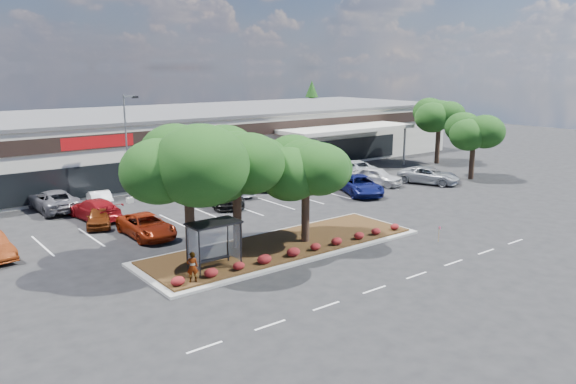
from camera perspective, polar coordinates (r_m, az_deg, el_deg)
ground at (r=32.79m, az=6.59°, el=-6.74°), size 160.00×160.00×0.00m
retail_store at (r=60.51m, az=-16.38°, el=4.78°), size 80.40×25.20×6.25m
landscape_island at (r=34.37m, az=-0.50°, el=-5.52°), size 18.00×6.00×0.26m
lane_markings at (r=40.45m, az=-3.93°, el=-2.94°), size 33.12×20.06×0.01m
shrub_row at (r=32.69m, az=1.75°, el=-5.78°), size 17.00×0.80×0.50m
bus_shelter at (r=29.97m, az=-7.68°, el=-3.99°), size 2.75×1.55×2.59m
island_tree_west at (r=30.59m, az=-10.06°, el=-0.06°), size 7.20×7.20×7.89m
island_tree_mid at (r=32.95m, az=-5.24°, el=0.47°), size 6.60×6.60×7.32m
island_tree_east at (r=34.16m, az=1.80°, el=0.25°), size 5.80×5.80×6.50m
tree_east_near at (r=58.01m, az=18.28°, el=4.44°), size 5.60×5.60×6.51m
tree_east_far at (r=66.61m, az=15.04°, el=6.09°), size 6.40×6.40×7.62m
conifer_north_east at (r=86.65m, az=2.41°, el=8.35°), size 3.96×3.96×9.00m
person_waiting at (r=28.64m, az=-9.69°, el=-7.51°), size 0.67×0.56×1.57m
light_pole at (r=46.99m, az=-15.92°, el=3.54°), size 1.40×0.81×8.70m
survey_stake at (r=36.72m, az=15.09°, el=-3.93°), size 0.07×0.14×1.00m
car_1 at (r=41.04m, az=-18.63°, el=-2.40°), size 2.97×4.22×1.34m
car_2 at (r=37.66m, az=-14.19°, el=-3.34°), size 2.43×5.24×1.45m
car_4 at (r=45.24m, az=-6.73°, el=-0.24°), size 3.85×6.26×1.69m
car_6 at (r=49.05m, az=7.35°, el=0.70°), size 4.85×6.45×1.63m
car_7 at (r=53.07m, az=8.95°, el=1.59°), size 3.46×5.34×1.69m
car_8 at (r=54.88m, az=14.09°, el=1.66°), size 4.64×6.27×1.58m
car_9 at (r=42.93m, az=-19.06°, el=-1.65°), size 2.79×5.55×1.55m
car_10 at (r=46.66m, az=-22.73°, el=-0.78°), size 2.90×5.98×1.64m
car_11 at (r=46.25m, az=-18.64°, el=-0.71°), size 2.30×4.54×1.43m
car_12 at (r=48.44m, az=-5.56°, el=0.45°), size 2.01×4.82×1.39m
car_13 at (r=51.06m, az=-3.66°, el=1.22°), size 2.70×5.62×1.58m
car_14 at (r=52.03m, az=0.92°, el=1.46°), size 4.44×6.25×1.58m
car_15 at (r=56.45m, az=1.65°, el=2.34°), size 4.52×6.31×1.60m
car_16 at (r=57.38m, az=6.62°, el=2.44°), size 3.88×6.32×1.63m
car_17 at (r=58.17m, az=5.81°, el=2.58°), size 2.04×4.75×1.60m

